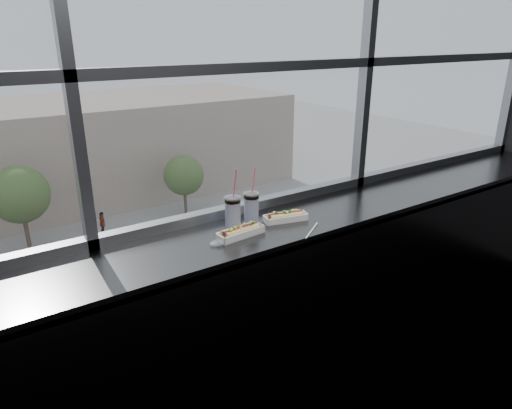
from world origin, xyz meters
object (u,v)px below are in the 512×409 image
car_near_e (311,251)px  car_far_c (201,221)px  soda_cup_right (251,206)px  loose_straw (312,230)px  soda_cup_left (233,211)px  pedestrian_c (102,221)px  wrapper (218,243)px  car_near_d (205,288)px  hotdog_tray_left (241,231)px  tree_right (184,175)px  car_far_b (63,254)px  hotdog_tray_right (286,216)px  tree_center (20,195)px

car_near_e → car_far_c: (-3.20, 8.00, -0.13)m
soda_cup_right → loose_straw: (0.22, -0.31, -0.10)m
soda_cup_left → pedestrian_c: 30.60m
loose_straw → car_near_e: size_ratio=0.03×
wrapper → car_near_d: bearing=63.9°
car_far_c → car_near_d: 8.90m
wrapper → hotdog_tray_left: bearing=9.9°
soda_cup_right → car_near_e: bearing=47.6°
wrapper → tree_right: 32.29m
hotdog_tray_left → car_near_e: (14.92, 16.32, -10.93)m
car_far_c → hotdog_tray_left: bearing=159.4°
hotdog_tray_left → tree_right: (12.48, 28.32, -8.91)m
hotdog_tray_left → car_far_b: 26.86m
car_near_e → car_near_d: bearing=95.1°
hotdog_tray_left → hotdog_tray_right: (0.35, 0.04, -0.00)m
soda_cup_left → car_far_b: (2.65, 24.19, -11.15)m
soda_cup_left → car_near_e: 24.60m
loose_straw → pedestrian_c: loose_straw is taller
hotdog_tray_right → soda_cup_left: size_ratio=0.78×
hotdog_tray_right → soda_cup_left: soda_cup_left is taller
soda_cup_right → car_far_b: 26.75m
car_near_d → tree_right: tree_right is taller
wrapper → pedestrian_c: (6.20, 28.03, -11.04)m
car_far_c → hotdog_tray_right: bearing=160.0°
hotdog_tray_right → wrapper: hotdog_tray_right is taller
car_far_b → soda_cup_left: bearing=173.9°
soda_cup_right → tree_right: 32.04m
car_near_e → car_far_b: (-12.24, 8.00, -0.15)m
car_near_d → pedestrian_c: (-1.80, 11.68, 0.04)m
pedestrian_c → wrapper: bearing=167.5°
soda_cup_left → soda_cup_right: bearing=3.8°
wrapper → hotdog_tray_right: bearing=7.8°
loose_straw → car_far_b: (2.30, 24.49, -11.05)m
loose_straw → soda_cup_right: bearing=90.9°
hotdog_tray_left → tree_center: 29.54m
car_near_d → car_far_b: (-5.16, 8.00, 0.02)m
tree_center → tree_right: bearing=0.0°
hotdog_tray_left → wrapper: size_ratio=2.96×
hotdog_tray_right → loose_straw: size_ratio=1.19×
soda_cup_right → car_near_e: size_ratio=0.05×
wrapper → car_near_e: wrapper is taller
wrapper → car_near_d: size_ratio=0.02×
hotdog_tray_left → car_near_e: 24.67m
tree_center → pedestrian_c: bearing=-4.0°
car_near_e → pedestrian_c: size_ratio=3.32×
car_near_d → car_near_e: bearing=-87.1°
soda_cup_left → car_near_e: (14.89, 16.19, -11.00)m
car_far_c → car_near_d: size_ratio=1.04×
hotdog_tray_right → car_far_b: size_ratio=0.05×
hotdog_tray_right → wrapper: 0.52m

